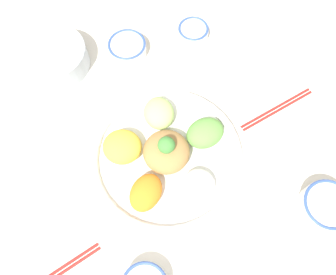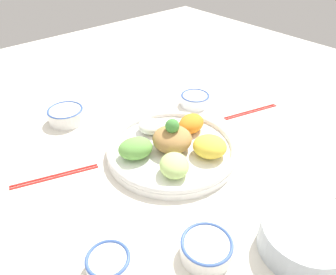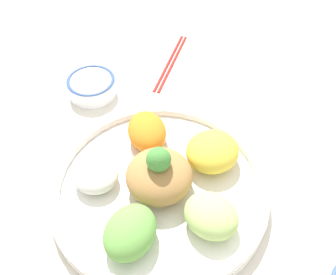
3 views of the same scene
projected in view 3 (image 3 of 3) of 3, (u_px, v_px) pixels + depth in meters
name	position (u px, v px, depth m)	size (l,w,h in m)	color
ground_plane	(169.00, 210.00, 0.66)	(2.40, 2.40, 0.00)	silver
salad_platter	(161.00, 185.00, 0.66)	(0.37, 0.37, 0.12)	white
sauce_bowl_red	(92.00, 85.00, 0.83)	(0.10, 0.10, 0.04)	white
chopsticks_pair_far	(171.00, 62.00, 0.92)	(0.21, 0.07, 0.01)	red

